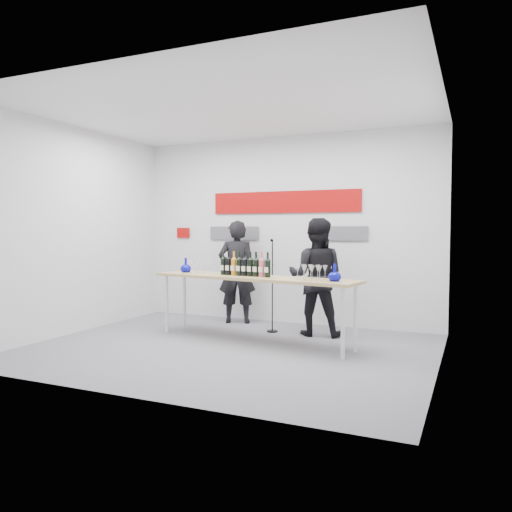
# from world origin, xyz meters

# --- Properties ---
(ground) EXTENTS (5.00, 5.00, 0.00)m
(ground) POSITION_xyz_m (0.00, 0.00, 0.00)
(ground) COLOR slate
(ground) RESTS_ON ground
(back_wall) EXTENTS (5.00, 0.04, 3.00)m
(back_wall) POSITION_xyz_m (0.00, 2.00, 1.50)
(back_wall) COLOR silver
(back_wall) RESTS_ON ground
(signage) EXTENTS (3.38, 0.02, 0.79)m
(signage) POSITION_xyz_m (-0.06, 1.97, 1.81)
(signage) COLOR #A10706
(signage) RESTS_ON back_wall
(tasting_table) EXTENTS (3.00, 1.03, 0.88)m
(tasting_table) POSITION_xyz_m (0.12, 0.49, 0.82)
(tasting_table) COLOR tan
(tasting_table) RESTS_ON ground
(wine_bottles) EXTENTS (0.80, 0.20, 0.33)m
(wine_bottles) POSITION_xyz_m (-0.00, 0.49, 1.05)
(wine_bottles) COLOR black
(wine_bottles) RESTS_ON tasting_table
(decanter_left) EXTENTS (0.16, 0.16, 0.21)m
(decanter_left) POSITION_xyz_m (-1.04, 0.67, 0.99)
(decanter_left) COLOR #080B9C
(decanter_left) RESTS_ON tasting_table
(decanter_right) EXTENTS (0.16, 0.16, 0.21)m
(decanter_right) POSITION_xyz_m (1.28, 0.31, 0.99)
(decanter_right) COLOR #080B9C
(decanter_right) RESTS_ON tasting_table
(glasses_left) EXTENTS (0.29, 0.25, 0.18)m
(glasses_left) POSITION_xyz_m (-0.78, 0.62, 0.97)
(glasses_left) COLOR silver
(glasses_left) RESTS_ON tasting_table
(glasses_right) EXTENTS (0.39, 0.27, 0.18)m
(glasses_right) POSITION_xyz_m (0.97, 0.35, 0.97)
(glasses_right) COLOR silver
(glasses_right) RESTS_ON tasting_table
(presenter_left) EXTENTS (0.70, 0.59, 1.65)m
(presenter_left) POSITION_xyz_m (-0.68, 1.63, 0.83)
(presenter_left) COLOR black
(presenter_left) RESTS_ON ground
(presenter_right) EXTENTS (0.89, 0.74, 1.67)m
(presenter_right) POSITION_xyz_m (0.76, 1.24, 0.84)
(presenter_right) COLOR black
(presenter_right) RESTS_ON ground
(mic_stand) EXTENTS (0.16, 0.16, 1.37)m
(mic_stand) POSITION_xyz_m (0.11, 1.19, 0.42)
(mic_stand) COLOR black
(mic_stand) RESTS_ON ground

